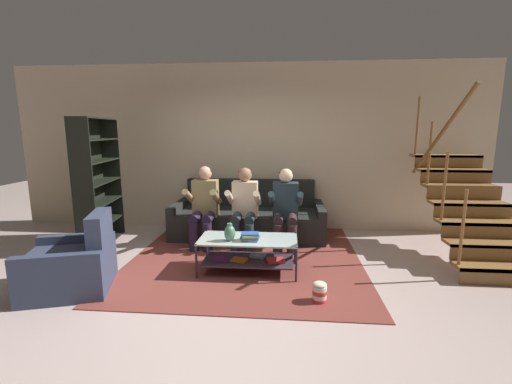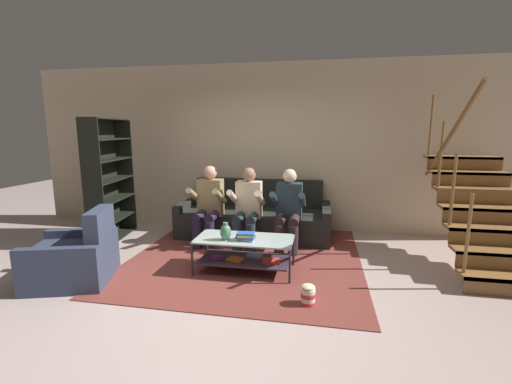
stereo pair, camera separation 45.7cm
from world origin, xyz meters
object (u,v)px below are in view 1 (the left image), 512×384
at_px(armchair, 73,265).
at_px(popcorn_tub, 320,292).
at_px(person_seated_middle, 244,205).
at_px(bookshelf, 95,190).
at_px(book_stack, 250,237).
at_px(person_seated_left, 204,203).
at_px(coffee_table, 249,250).
at_px(vase, 230,233).
at_px(person_seated_right, 285,206).
at_px(couch, 249,218).

relative_size(armchair, popcorn_tub, 4.74).
bearing_deg(person_seated_middle, bookshelf, -178.34).
bearing_deg(bookshelf, armchair, -69.66).
relative_size(person_seated_middle, bookshelf, 0.62).
xyz_separation_m(book_stack, armchair, (-1.93, -0.58, -0.20)).
relative_size(person_seated_middle, book_stack, 5.08).
distance_m(person_seated_left, person_seated_middle, 0.62).
height_order(coffee_table, book_stack, book_stack).
bearing_deg(bookshelf, person_seated_left, 2.32).
bearing_deg(person_seated_middle, armchair, -137.53).
distance_m(person_seated_middle, coffee_table, 1.02).
relative_size(person_seated_left, book_stack, 5.15).
bearing_deg(armchair, person_seated_left, 54.91).
relative_size(person_seated_left, coffee_table, 1.00).
height_order(person_seated_middle, vase, person_seated_middle).
distance_m(person_seated_left, bookshelf, 1.69).
xyz_separation_m(person_seated_middle, bookshelf, (-2.30, -0.07, 0.20)).
bearing_deg(book_stack, popcorn_tub, -39.26).
bearing_deg(vase, bookshelf, 156.62).
distance_m(person_seated_middle, popcorn_tub, 2.00).
height_order(person_seated_middle, popcorn_tub, person_seated_middle).
bearing_deg(book_stack, person_seated_right, 67.28).
xyz_separation_m(person_seated_left, armchair, (-1.12, -1.59, -0.38)).
height_order(vase, armchair, armchair).
bearing_deg(couch, book_stack, -82.98).
xyz_separation_m(person_seated_middle, book_stack, (0.20, -1.01, -0.17)).
distance_m(person_seated_left, vase, 1.19).
xyz_separation_m(couch, person_seated_middle, (0.00, -0.58, 0.36)).
height_order(bookshelf, popcorn_tub, bookshelf).
height_order(person_seated_left, coffee_table, person_seated_left).
bearing_deg(armchair, person_seated_right, 34.00).
relative_size(person_seated_right, bookshelf, 0.61).
distance_m(vase, armchair, 1.79).
relative_size(couch, person_seated_left, 2.04).
distance_m(person_seated_middle, armchair, 2.38).
bearing_deg(popcorn_tub, person_seated_middle, 120.76).
bearing_deg(person_seated_middle, popcorn_tub, -59.24).
distance_m(book_stack, popcorn_tub, 1.08).
relative_size(person_seated_left, vase, 5.55).
bearing_deg(coffee_table, book_stack, -71.70).
relative_size(couch, armchair, 2.36).
height_order(person_seated_middle, person_seated_right, person_seated_middle).
distance_m(person_seated_left, armchair, 1.98).
height_order(person_seated_left, person_seated_right, person_seated_left).
relative_size(couch, popcorn_tub, 11.18).
bearing_deg(popcorn_tub, bookshelf, 154.22).
relative_size(person_seated_right, coffee_table, 0.98).
relative_size(coffee_table, armchair, 1.15).
height_order(coffee_table, popcorn_tub, coffee_table).
relative_size(bookshelf, armchair, 1.84).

